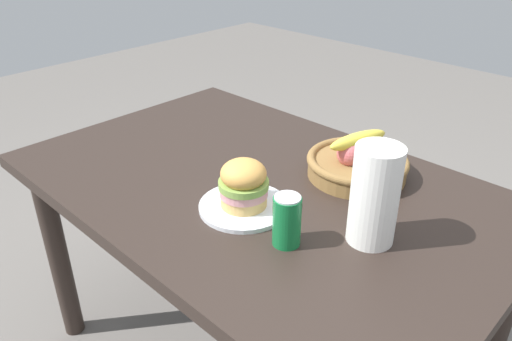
{
  "coord_description": "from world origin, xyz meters",
  "views": [
    {
      "loc": [
        0.85,
        -0.89,
        1.45
      ],
      "look_at": [
        0.03,
        -0.04,
        0.81
      ],
      "focal_mm": 34.98,
      "sensor_mm": 36.0,
      "label": 1
    }
  ],
  "objects": [
    {
      "name": "fruit_basket",
      "position": [
        0.18,
        0.22,
        0.79
      ],
      "size": [
        0.29,
        0.29,
        0.14
      ],
      "color": "olive",
      "rests_on": "dining_table"
    },
    {
      "name": "sandwich",
      "position": [
        0.07,
        -0.13,
        0.82
      ],
      "size": [
        0.13,
        0.13,
        0.13
      ],
      "color": "#DBAD60",
      "rests_on": "plate"
    },
    {
      "name": "dining_table",
      "position": [
        0.0,
        0.0,
        0.65
      ],
      "size": [
        1.4,
        0.9,
        0.75
      ],
      "color": "#2D231E",
      "rests_on": "ground_plane"
    },
    {
      "name": "soda_can",
      "position": [
        0.25,
        -0.16,
        0.81
      ],
      "size": [
        0.07,
        0.07,
        0.13
      ],
      "color": "#147238",
      "rests_on": "dining_table"
    },
    {
      "name": "plate",
      "position": [
        0.07,
        -0.13,
        0.76
      ],
      "size": [
        0.23,
        0.23,
        0.01
      ],
      "primitive_type": "cylinder",
      "color": "white",
      "rests_on": "dining_table"
    },
    {
      "name": "paper_towel_roll",
      "position": [
        0.38,
        -0.02,
        0.87
      ],
      "size": [
        0.11,
        0.11,
        0.24
      ],
      "primitive_type": "cylinder",
      "color": "white",
      "rests_on": "dining_table"
    }
  ]
}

